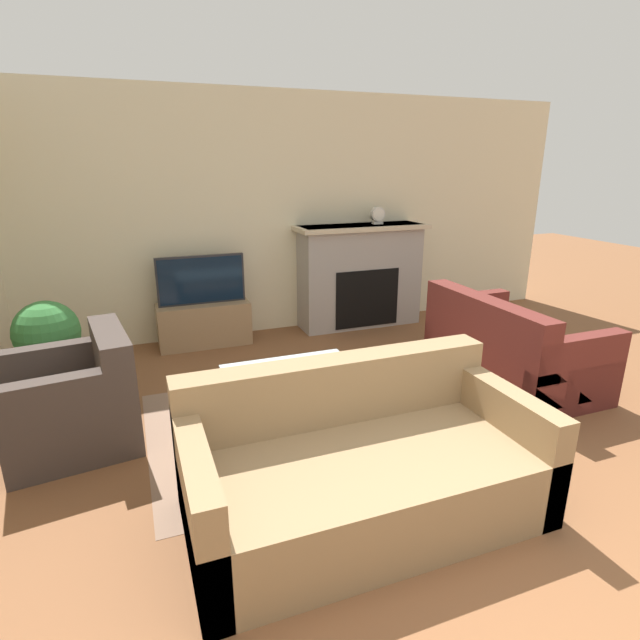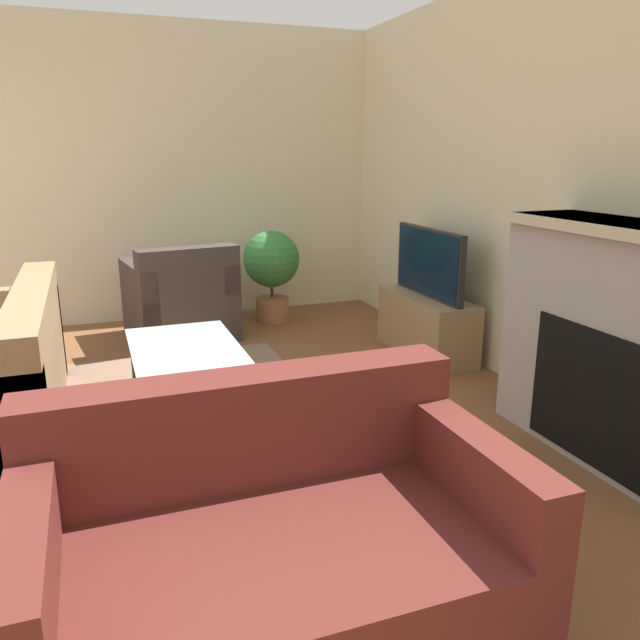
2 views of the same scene
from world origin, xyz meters
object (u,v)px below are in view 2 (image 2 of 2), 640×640
tv (429,263)px  couch_loveseat (272,559)px  potted_plant (271,266)px  coffee_table (185,351)px  armchair_by_window (181,303)px

tv → couch_loveseat: (2.46, -1.97, -0.45)m
potted_plant → coffee_table: bearing=-31.1°
tv → potted_plant: size_ratio=1.08×
tv → couch_loveseat: size_ratio=0.60×
tv → couch_loveseat: bearing=-38.7°
coffee_table → potted_plant: bearing=148.9°
armchair_by_window → couch_loveseat: bearing=78.3°
tv → armchair_by_window: 2.13m
couch_loveseat → potted_plant: (-3.85, 1.11, 0.24)m
potted_plant → couch_loveseat: bearing=-16.1°
tv → armchair_by_window: bearing=-123.4°
potted_plant → armchair_by_window: bearing=-74.5°
armchair_by_window → potted_plant: bearing=-172.5°
coffee_table → tv: bearing=101.5°
armchair_by_window → potted_plant: size_ratio=1.09×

